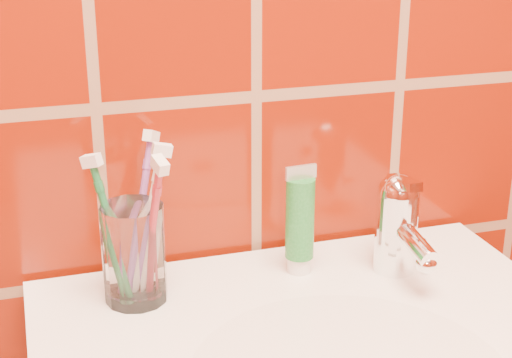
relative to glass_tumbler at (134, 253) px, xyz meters
name	(u,v)px	position (x,y,z in m)	size (l,w,h in m)	color
glass_tumbler	(134,253)	(0.00, 0.00, 0.00)	(0.07, 0.07, 0.11)	white
toothpaste_tube	(300,223)	(0.19, 0.01, 0.01)	(0.04, 0.03, 0.13)	white
faucet	(398,221)	(0.30, -0.02, 0.01)	(0.05, 0.11, 0.12)	white
toothbrush_0	(112,231)	(-0.02, 0.01, 0.03)	(0.05, 0.05, 0.17)	#1D6D3A
toothbrush_1	(152,232)	(0.02, -0.02, 0.03)	(0.04, 0.08, 0.18)	#A32231
toothbrush_2	(140,214)	(0.01, 0.03, 0.03)	(0.07, 0.08, 0.18)	#7B4391
toothbrush_3	(148,222)	(0.02, 0.01, 0.03)	(0.06, 0.02, 0.18)	white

